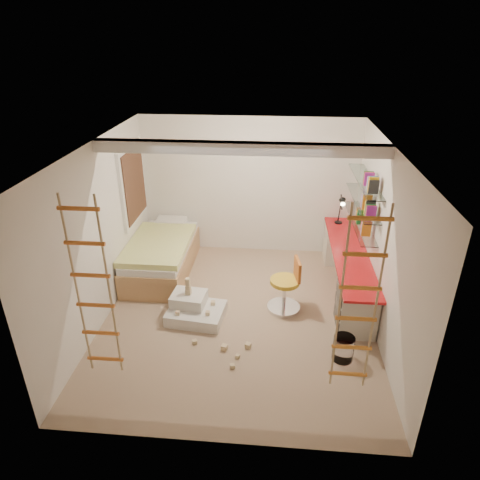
# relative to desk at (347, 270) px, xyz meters

# --- Properties ---
(floor) EXTENTS (4.50, 4.50, 0.00)m
(floor) POSITION_rel_desk_xyz_m (-1.72, -0.86, -0.40)
(floor) COLOR tan
(floor) RESTS_ON ground
(ceiling_beam) EXTENTS (4.00, 0.18, 0.16)m
(ceiling_beam) POSITION_rel_desk_xyz_m (-1.72, -0.56, 2.12)
(ceiling_beam) COLOR white
(ceiling_beam) RESTS_ON ceiling
(window_frame) EXTENTS (0.06, 1.15, 1.35)m
(window_frame) POSITION_rel_desk_xyz_m (-3.69, 0.64, 1.15)
(window_frame) COLOR white
(window_frame) RESTS_ON wall_left
(window_blind) EXTENTS (0.02, 1.00, 1.20)m
(window_blind) POSITION_rel_desk_xyz_m (-3.65, 0.64, 1.15)
(window_blind) COLOR #4C2D1E
(window_blind) RESTS_ON window_frame
(rope_ladder_left) EXTENTS (0.41, 0.04, 2.13)m
(rope_ladder_left) POSITION_rel_desk_xyz_m (-3.07, -2.61, 1.11)
(rope_ladder_left) COLOR orange
(rope_ladder_left) RESTS_ON ceiling
(rope_ladder_right) EXTENTS (0.41, 0.04, 2.13)m
(rope_ladder_right) POSITION_rel_desk_xyz_m (-0.37, -2.61, 1.11)
(rope_ladder_right) COLOR orange
(rope_ladder_right) RESTS_ON ceiling
(waste_bin) EXTENTS (0.28, 0.28, 0.35)m
(waste_bin) POSITION_rel_desk_xyz_m (-0.25, -1.69, -0.23)
(waste_bin) COLOR white
(waste_bin) RESTS_ON floor
(desk) EXTENTS (0.56, 2.80, 0.75)m
(desk) POSITION_rel_desk_xyz_m (0.00, 0.00, 0.00)
(desk) COLOR red
(desk) RESTS_ON floor
(shelves) EXTENTS (0.25, 1.80, 0.71)m
(shelves) POSITION_rel_desk_xyz_m (0.15, 0.27, 1.10)
(shelves) COLOR white
(shelves) RESTS_ON wall_right
(bed) EXTENTS (1.02, 2.00, 0.69)m
(bed) POSITION_rel_desk_xyz_m (-3.20, 0.36, -0.07)
(bed) COLOR #AD7F51
(bed) RESTS_ON floor
(task_lamp) EXTENTS (0.14, 0.36, 0.57)m
(task_lamp) POSITION_rel_desk_xyz_m (-0.05, 0.96, 0.73)
(task_lamp) COLOR black
(task_lamp) RESTS_ON desk
(swivel_chair) EXTENTS (0.60, 0.60, 0.87)m
(swivel_chair) POSITION_rel_desk_xyz_m (-1.00, -0.61, -0.08)
(swivel_chair) COLOR gold
(swivel_chair) RESTS_ON floor
(play_platform) EXTENTS (0.89, 0.73, 0.37)m
(play_platform) POSITION_rel_desk_xyz_m (-2.38, -0.95, -0.26)
(play_platform) COLOR silver
(play_platform) RESTS_ON floor
(toy_blocks) EXTENTS (1.13, 1.19, 0.64)m
(toy_blocks) POSITION_rel_desk_xyz_m (-2.12, -1.30, -0.18)
(toy_blocks) COLOR #CCB284
(toy_blocks) RESTS_ON floor
(books) EXTENTS (0.14, 0.64, 0.92)m
(books) POSITION_rel_desk_xyz_m (0.15, 0.27, 1.20)
(books) COLOR orange
(books) RESTS_ON shelves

